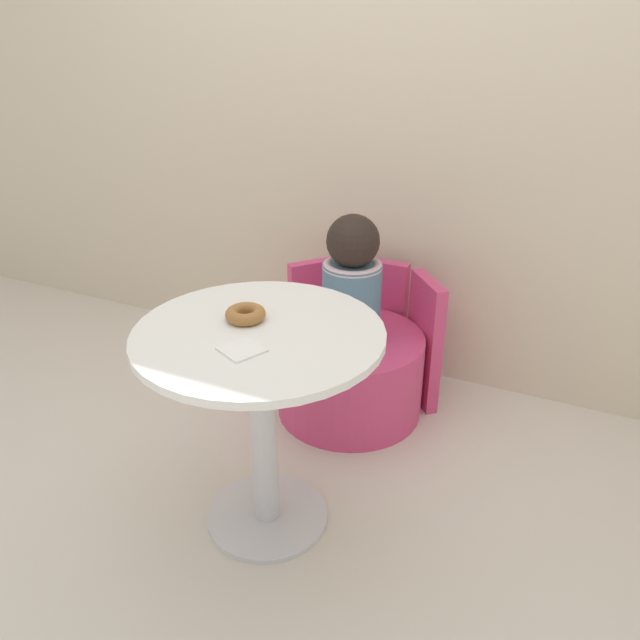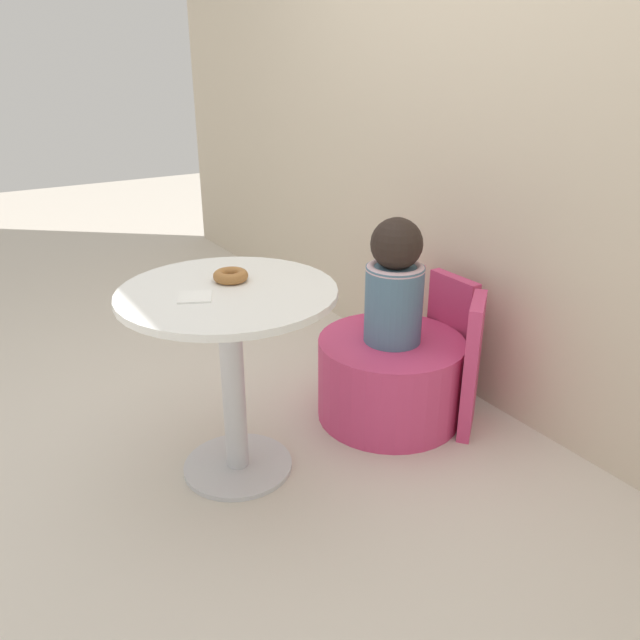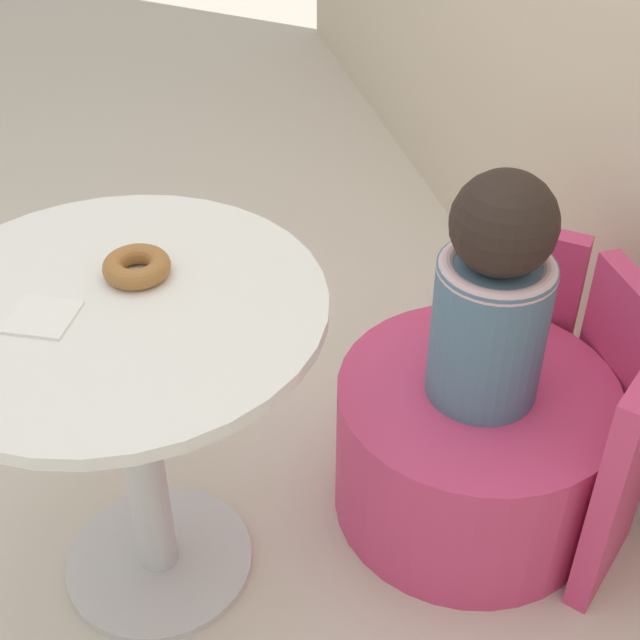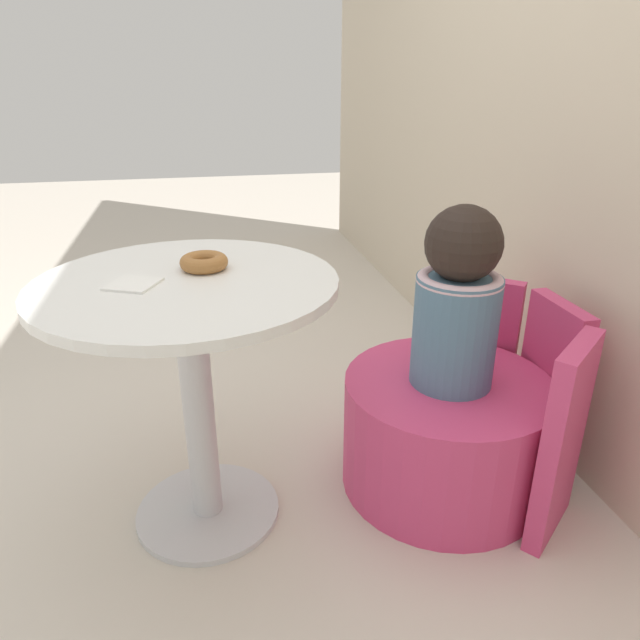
{
  "view_description": "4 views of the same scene",
  "coord_description": "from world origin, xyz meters",
  "px_view_note": "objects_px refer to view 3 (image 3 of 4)",
  "views": [
    {
      "loc": [
        0.92,
        -1.41,
        1.53
      ],
      "look_at": [
        0.11,
        0.34,
        0.58
      ],
      "focal_mm": 35.0,
      "sensor_mm": 36.0,
      "label": 1
    },
    {
      "loc": [
        1.9,
        -0.82,
        1.42
      ],
      "look_at": [
        0.13,
        0.29,
        0.54
      ],
      "focal_mm": 35.0,
      "sensor_mm": 36.0,
      "label": 2
    },
    {
      "loc": [
        1.36,
        -0.01,
        1.61
      ],
      "look_at": [
        0.07,
        0.32,
        0.59
      ],
      "focal_mm": 50.0,
      "sensor_mm": 36.0,
      "label": 3
    },
    {
      "loc": [
        1.42,
        -0.0,
        1.16
      ],
      "look_at": [
        0.06,
        0.29,
        0.56
      ],
      "focal_mm": 32.0,
      "sensor_mm": 36.0,
      "label": 4
    }
  ],
  "objects_px": {
    "round_table": "(129,382)",
    "child_figure": "(494,295)",
    "donut": "(137,266)",
    "tub_chair": "(471,447)"
  },
  "relations": [
    {
      "from": "round_table",
      "to": "child_figure",
      "type": "distance_m",
      "value": 0.71
    },
    {
      "from": "round_table",
      "to": "child_figure",
      "type": "xyz_separation_m",
      "value": [
        0.0,
        0.71,
        0.07
      ]
    },
    {
      "from": "child_figure",
      "to": "donut",
      "type": "distance_m",
      "value": 0.68
    },
    {
      "from": "tub_chair",
      "to": "donut",
      "type": "distance_m",
      "value": 0.87
    },
    {
      "from": "tub_chair",
      "to": "donut",
      "type": "relative_size",
      "value": 5.02
    },
    {
      "from": "tub_chair",
      "to": "child_figure",
      "type": "relative_size",
      "value": 1.19
    },
    {
      "from": "donut",
      "to": "round_table",
      "type": "bearing_deg",
      "value": -33.8
    },
    {
      "from": "child_figure",
      "to": "donut",
      "type": "bearing_deg",
      "value": -96.1
    },
    {
      "from": "tub_chair",
      "to": "child_figure",
      "type": "height_order",
      "value": "child_figure"
    },
    {
      "from": "child_figure",
      "to": "round_table",
      "type": "bearing_deg",
      "value": -90.06
    }
  ]
}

